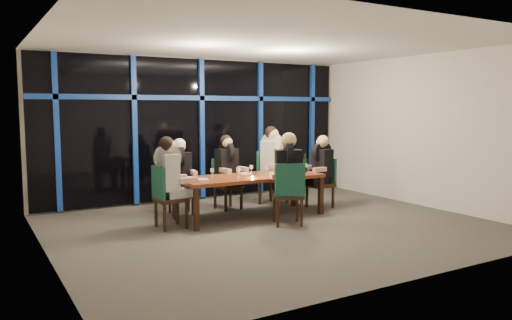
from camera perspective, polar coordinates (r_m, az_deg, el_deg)
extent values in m
plane|color=#54504A|center=(8.35, 2.10, -7.56)|extent=(7.00, 7.00, 0.00)
cube|color=silver|center=(10.78, -6.47, 3.53)|extent=(7.00, 0.04, 3.00)
cube|color=silver|center=(5.83, 18.16, 1.21)|extent=(7.00, 0.04, 3.00)
cube|color=silver|center=(6.92, -23.14, 1.73)|extent=(0.04, 6.00, 3.00)
cube|color=silver|center=(10.43, 18.61, 3.18)|extent=(0.04, 6.00, 3.00)
cube|color=white|center=(8.19, 2.18, 13.31)|extent=(7.00, 6.00, 0.04)
cube|color=black|center=(10.73, -6.34, 3.52)|extent=(6.86, 0.04, 2.94)
cube|color=navy|center=(9.86, -21.82, 2.91)|extent=(0.10, 0.10, 2.94)
cube|color=navy|center=(10.18, -13.71, 3.25)|extent=(0.10, 0.10, 2.94)
cube|color=navy|center=(10.68, -6.23, 3.51)|extent=(0.10, 0.10, 2.94)
cube|color=navy|center=(11.35, 0.48, 3.69)|extent=(0.10, 0.10, 2.94)
cube|color=navy|center=(12.16, 6.38, 3.81)|extent=(0.10, 0.10, 2.94)
cube|color=navy|center=(10.67, -6.27, 7.05)|extent=(6.86, 0.10, 0.10)
cube|color=#FF2D14|center=(11.48, -1.95, 6.96)|extent=(0.60, 0.05, 0.35)
cube|color=brown|center=(8.89, -0.65, -2.00)|extent=(2.60, 1.00, 0.06)
cube|color=black|center=(8.02, -6.83, -5.64)|extent=(0.08, 0.08, 0.69)
cube|color=black|center=(9.27, 7.40, -4.07)|extent=(0.08, 0.08, 0.69)
cube|color=black|center=(8.82, -9.12, -4.61)|extent=(0.08, 0.08, 0.69)
cube|color=black|center=(9.97, 4.31, -3.32)|extent=(0.08, 0.08, 0.69)
cube|color=black|center=(9.27, -8.58, -3.47)|extent=(0.51, 0.51, 0.06)
cube|color=#1B5742|center=(9.42, -8.84, -1.70)|extent=(0.44, 0.13, 0.49)
cube|color=black|center=(9.11, -9.42, -5.16)|extent=(0.05, 0.05, 0.41)
cube|color=black|center=(9.18, -7.24, -5.04)|extent=(0.05, 0.05, 0.41)
cube|color=black|center=(9.45, -9.82, -4.77)|extent=(0.05, 0.05, 0.41)
cube|color=black|center=(9.52, -7.72, -4.65)|extent=(0.05, 0.05, 0.41)
cube|color=black|center=(9.64, -3.22, -2.97)|extent=(0.51, 0.51, 0.06)
cube|color=#1B5742|center=(9.77, -3.91, -1.24)|extent=(0.46, 0.11, 0.51)
cube|color=black|center=(9.43, -3.48, -4.67)|extent=(0.05, 0.05, 0.42)
cube|color=black|center=(9.64, -1.70, -4.43)|extent=(0.05, 0.05, 0.42)
cube|color=black|center=(9.73, -4.71, -4.35)|extent=(0.05, 0.05, 0.42)
cube|color=black|center=(9.93, -2.95, -4.13)|extent=(0.05, 0.05, 0.42)
cube|color=black|center=(10.15, 2.03, -2.24)|extent=(0.67, 0.67, 0.07)
cube|color=#1B5742|center=(10.24, 0.99, -0.47)|extent=(0.48, 0.26, 0.56)
cube|color=black|center=(9.92, 2.36, -4.00)|extent=(0.06, 0.06, 0.47)
cube|color=black|center=(10.26, 3.58, -3.68)|extent=(0.06, 0.06, 0.47)
cube|color=black|center=(10.14, 0.45, -3.78)|extent=(0.06, 0.06, 0.47)
cube|color=black|center=(10.47, 1.70, -3.47)|extent=(0.06, 0.06, 0.47)
cube|color=black|center=(8.25, -9.70, -4.45)|extent=(0.49, 0.49, 0.06)
cube|color=#1B5742|center=(8.13, -11.11, -2.60)|extent=(0.07, 0.48, 0.53)
cube|color=black|center=(8.20, -7.93, -6.28)|extent=(0.04, 0.04, 0.44)
cube|color=black|center=(8.54, -8.98, -5.80)|extent=(0.04, 0.04, 0.44)
cube|color=black|center=(8.06, -10.40, -6.54)|extent=(0.04, 0.04, 0.44)
cube|color=black|center=(8.40, -11.37, -6.04)|extent=(0.04, 0.04, 0.44)
cube|color=black|center=(9.85, 7.33, -2.85)|extent=(0.49, 0.49, 0.06)
cube|color=#1B5742|center=(9.95, 8.21, -1.21)|extent=(0.09, 0.45, 0.50)
cube|color=black|center=(9.90, 5.84, -4.20)|extent=(0.04, 0.04, 0.42)
cube|color=black|center=(9.64, 7.25, -4.49)|extent=(0.04, 0.04, 0.42)
cube|color=black|center=(10.14, 7.38, -3.98)|extent=(0.04, 0.04, 0.42)
cube|color=black|center=(9.88, 8.79, -4.26)|extent=(0.04, 0.04, 0.42)
cube|color=black|center=(8.39, 3.66, -4.08)|extent=(0.65, 0.65, 0.07)
cube|color=#1B5742|center=(8.13, 3.92, -2.30)|extent=(0.47, 0.25, 0.55)
cube|color=black|center=(8.66, 4.72, -5.53)|extent=(0.06, 0.06, 0.46)
cube|color=black|center=(8.60, 2.14, -5.59)|extent=(0.06, 0.06, 0.46)
cube|color=black|center=(8.29, 5.21, -6.06)|extent=(0.06, 0.06, 0.46)
cube|color=black|center=(8.22, 2.51, -6.14)|extent=(0.06, 0.06, 0.46)
cube|color=black|center=(9.14, -8.44, -2.98)|extent=(0.42, 0.47, 0.14)
cube|color=black|center=(9.25, -8.67, -0.85)|extent=(0.43, 0.30, 0.55)
cylinder|color=black|center=(9.23, -8.69, 0.48)|extent=(0.17, 0.42, 0.41)
sphere|color=tan|center=(9.19, -8.68, 1.56)|extent=(0.21, 0.21, 0.21)
sphere|color=silver|center=(9.23, -8.73, 1.76)|extent=(0.23, 0.23, 0.23)
cube|color=tan|center=(8.99, -9.58, -1.55)|extent=(0.13, 0.30, 0.08)
cube|color=tan|center=(9.07, -7.14, -1.44)|extent=(0.13, 0.30, 0.08)
cube|color=black|center=(9.53, -2.80, -2.46)|extent=(0.42, 0.47, 0.14)
cube|color=black|center=(9.62, -3.37, -0.38)|extent=(0.43, 0.30, 0.57)
cylinder|color=black|center=(9.59, -3.38, 0.94)|extent=(0.16, 0.43, 0.42)
sphere|color=tan|center=(9.56, -3.32, 2.02)|extent=(0.21, 0.21, 0.21)
sphere|color=black|center=(9.59, -3.46, 2.21)|extent=(0.23, 0.23, 0.23)
cube|color=tan|center=(9.32, -3.54, -1.21)|extent=(0.12, 0.31, 0.08)
cube|color=tan|center=(9.55, -1.54, -1.02)|extent=(0.12, 0.31, 0.08)
cube|color=beige|center=(10.07, 2.67, -1.68)|extent=(0.56, 0.59, 0.16)
cube|color=beige|center=(10.12, 1.83, 0.46)|extent=(0.52, 0.43, 0.62)
cylinder|color=beige|center=(10.10, 1.83, 1.85)|extent=(0.30, 0.47, 0.47)
sphere|color=tan|center=(10.08, 1.94, 2.98)|extent=(0.23, 0.23, 0.23)
sphere|color=black|center=(10.10, 1.73, 3.18)|extent=(0.26, 0.26, 0.26)
cube|color=tan|center=(9.81, 2.42, -0.81)|extent=(0.22, 0.34, 0.09)
cube|color=tan|center=(10.19, 3.77, -0.57)|extent=(0.22, 0.34, 0.09)
cube|color=black|center=(8.28, -8.90, -3.65)|extent=(0.45, 0.39, 0.15)
cube|color=black|center=(8.16, -10.03, -1.34)|extent=(0.27, 0.43, 0.59)
cylinder|color=black|center=(8.14, -10.06, 0.28)|extent=(0.45, 0.12, 0.44)
sphere|color=tan|center=(8.13, -9.94, 1.61)|extent=(0.22, 0.22, 0.22)
sphere|color=black|center=(8.11, -10.22, 1.82)|extent=(0.24, 0.24, 0.24)
cube|color=tan|center=(8.09, -7.79, -2.34)|extent=(0.32, 0.09, 0.08)
cube|color=tan|center=(8.47, -8.97, -1.98)|extent=(0.32, 0.09, 0.08)
cube|color=black|center=(9.75, 6.82, -2.34)|extent=(0.45, 0.39, 0.14)
cube|color=black|center=(9.82, 7.54, -0.35)|extent=(0.27, 0.42, 0.56)
cylinder|color=black|center=(9.80, 7.56, 0.92)|extent=(0.43, 0.13, 0.42)
sphere|color=tan|center=(9.77, 7.49, 1.97)|extent=(0.21, 0.21, 0.21)
sphere|color=tan|center=(9.79, 7.66, 2.15)|extent=(0.23, 0.23, 0.23)
cube|color=tan|center=(9.82, 5.71, -0.86)|extent=(0.31, 0.10, 0.08)
cube|color=tan|center=(9.52, 7.28, -1.09)|extent=(0.31, 0.10, 0.08)
cube|color=black|center=(8.50, 3.52, -3.20)|extent=(0.55, 0.58, 0.15)
cube|color=black|center=(8.28, 3.73, -0.93)|extent=(0.51, 0.42, 0.61)
cylinder|color=black|center=(8.26, 3.74, 0.72)|extent=(0.29, 0.46, 0.46)
sphere|color=tan|center=(8.26, 3.72, 2.09)|extent=(0.23, 0.23, 0.23)
sphere|color=tan|center=(8.22, 3.78, 2.29)|extent=(0.25, 0.25, 0.25)
cube|color=tan|center=(8.59, 4.87, -1.80)|extent=(0.22, 0.33, 0.09)
cube|color=tan|center=(8.53, 1.99, -1.85)|extent=(0.22, 0.33, 0.09)
cylinder|color=white|center=(8.68, -7.86, -2.00)|extent=(0.24, 0.24, 0.01)
cylinder|color=white|center=(9.15, -1.22, -1.54)|extent=(0.24, 0.24, 0.01)
cylinder|color=white|center=(9.83, 4.77, -1.03)|extent=(0.24, 0.24, 0.01)
cylinder|color=white|center=(8.43, -6.21, -2.22)|extent=(0.24, 0.24, 0.01)
cylinder|color=white|center=(9.44, 4.85, -1.32)|extent=(0.24, 0.24, 0.01)
cylinder|color=white|center=(8.90, 3.09, -1.76)|extent=(0.24, 0.24, 0.01)
cylinder|color=black|center=(9.40, 5.65, -0.61)|extent=(0.08, 0.08, 0.26)
cylinder|color=black|center=(9.38, 5.66, 0.49)|extent=(0.03, 0.03, 0.10)
cylinder|color=silver|center=(9.40, 5.65, -0.61)|extent=(0.08, 0.08, 0.07)
cylinder|color=silver|center=(9.14, 3.66, -0.96)|extent=(0.11, 0.11, 0.20)
cylinder|color=silver|center=(9.17, 3.99, -0.81)|extent=(0.02, 0.02, 0.14)
cylinder|color=#F29F48|center=(8.58, -0.39, -1.98)|extent=(0.05, 0.05, 0.03)
cylinder|color=silver|center=(8.66, -2.05, -2.00)|extent=(0.06, 0.06, 0.01)
cylinder|color=silver|center=(8.65, -2.05, -1.65)|extent=(0.01, 0.01, 0.10)
cylinder|color=silver|center=(8.64, -2.05, -1.09)|extent=(0.07, 0.07, 0.07)
cylinder|color=silver|center=(9.11, -0.54, -1.60)|extent=(0.06, 0.06, 0.01)
cylinder|color=silver|center=(9.10, -0.54, -1.30)|extent=(0.01, 0.01, 0.09)
cylinder|color=silver|center=(9.09, -0.54, -0.81)|extent=(0.06, 0.06, 0.06)
cylinder|color=white|center=(9.10, 1.23, -1.61)|extent=(0.06, 0.06, 0.01)
cylinder|color=white|center=(9.09, 1.23, -1.31)|extent=(0.01, 0.01, 0.09)
cylinder|color=white|center=(9.08, 1.24, -0.84)|extent=(0.06, 0.06, 0.06)
cylinder|color=silver|center=(8.70, -5.04, -1.98)|extent=(0.06, 0.06, 0.01)
cylinder|color=silver|center=(8.69, -5.04, -1.67)|extent=(0.01, 0.01, 0.09)
cylinder|color=silver|center=(8.68, -5.05, -1.18)|extent=(0.06, 0.06, 0.06)
cylinder|color=silver|center=(9.48, 3.03, -1.31)|extent=(0.06, 0.06, 0.01)
cylinder|color=silver|center=(9.47, 3.03, -1.01)|extent=(0.01, 0.01, 0.10)
cylinder|color=silver|center=(9.46, 3.03, -0.52)|extent=(0.06, 0.06, 0.07)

